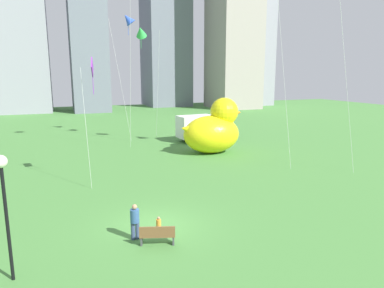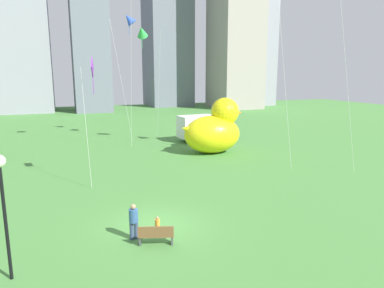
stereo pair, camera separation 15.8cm
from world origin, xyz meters
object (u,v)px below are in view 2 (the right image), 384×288
(park_bench, at_px, (156,235))
(person_adult, at_px, (134,220))
(lamppost, at_px, (2,187))
(kite_blue, at_px, (129,19))
(person_child, at_px, (157,225))
(giant_inflatable_duck, at_px, (214,130))
(kite_green, at_px, (142,32))
(kite_purple, at_px, (92,72))
(box_truck, at_px, (202,128))

(park_bench, xyz_separation_m, person_adult, (-0.79, 0.89, 0.44))
(lamppost, height_order, kite_blue, kite_blue)
(person_child, bearing_deg, lamppost, -165.39)
(giant_inflatable_duck, height_order, kite_green, kite_green)
(kite_purple, bearing_deg, kite_green, 65.69)
(kite_blue, distance_m, kite_purple, 18.61)
(park_bench, bearing_deg, kite_purple, 98.98)
(giant_inflatable_duck, distance_m, lamppost, 22.75)
(person_child, height_order, box_truck, box_truck)
(lamppost, bearing_deg, person_child, 14.61)
(lamppost, distance_m, box_truck, 28.11)
(person_child, bearing_deg, park_bench, -109.07)
(person_child, bearing_deg, person_adult, 177.28)
(box_truck, bearing_deg, kite_green, 162.58)
(kite_blue, xyz_separation_m, kite_purple, (-5.61, -16.79, -5.74))
(person_child, relative_size, box_truck, 0.16)
(person_child, relative_size, kite_purple, 0.11)
(park_bench, distance_m, giant_inflatable_duck, 18.85)
(person_adult, bearing_deg, kite_blue, 79.19)
(lamppost, distance_m, kite_blue, 30.40)
(park_bench, relative_size, person_adult, 0.97)
(kite_green, bearing_deg, kite_purple, -114.31)
(kite_blue, bearing_deg, giant_inflatable_duck, -61.18)
(person_child, bearing_deg, kite_blue, 81.56)
(person_adult, height_order, giant_inflatable_duck, giant_inflatable_duck)
(kite_purple, bearing_deg, park_bench, -81.02)
(person_adult, xyz_separation_m, person_child, (1.08, -0.05, -0.40))
(giant_inflatable_duck, relative_size, kite_blue, 0.44)
(person_adult, bearing_deg, kite_purple, 94.80)
(person_adult, relative_size, kite_purple, 0.20)
(lamppost, distance_m, kite_green, 27.91)
(box_truck, distance_m, kite_blue, 14.35)
(lamppost, xyz_separation_m, kite_green, (10.48, 24.54, 8.18))
(person_child, height_order, kite_purple, kite_purple)
(kite_blue, bearing_deg, kite_purple, -108.47)
(park_bench, distance_m, kite_blue, 29.62)
(person_adult, bearing_deg, giant_inflatable_duck, 54.93)
(park_bench, bearing_deg, box_truck, 63.48)
(giant_inflatable_duck, relative_size, kite_purple, 0.74)
(kite_green, bearing_deg, box_truck, -17.42)
(park_bench, xyz_separation_m, kite_purple, (-1.52, 9.63, 7.01))
(giant_inflatable_duck, distance_m, kite_purple, 14.04)
(kite_green, xyz_separation_m, kite_blue, (-0.81, 2.58, 1.56))
(kite_blue, bearing_deg, park_bench, -98.79)
(giant_inflatable_duck, bearing_deg, box_truck, 79.26)
(person_adult, height_order, person_child, person_adult)
(giant_inflatable_duck, height_order, kite_blue, kite_blue)
(kite_green, relative_size, kite_purple, 1.49)
(lamppost, relative_size, kite_green, 0.37)
(giant_inflatable_duck, height_order, box_truck, giant_inflatable_duck)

